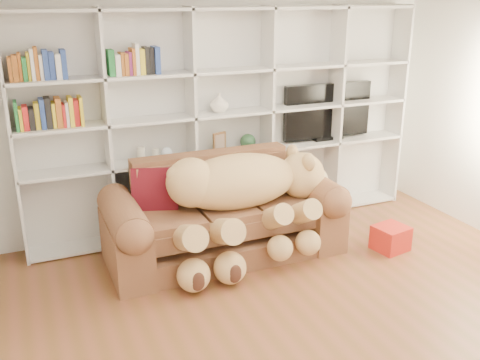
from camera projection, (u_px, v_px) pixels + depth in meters
name	position (u px, v px, depth m)	size (l,w,h in m)	color
floor	(342.00, 333.00, 4.18)	(5.00, 5.00, 0.00)	brown
wall_back	(223.00, 105.00, 5.91)	(5.00, 0.02, 2.70)	white
bookshelf	(207.00, 113.00, 5.71)	(4.43, 0.35, 2.40)	silver
sofa	(223.00, 219.00, 5.37)	(2.32, 1.00, 0.98)	brown
teddy_bear	(243.00, 194.00, 5.14)	(1.82, 0.97, 1.05)	tan
throw_pillow	(155.00, 190.00, 5.16)	(0.44, 0.14, 0.44)	#5A0F1D
gift_box	(391.00, 238.00, 5.51)	(0.32, 0.30, 0.25)	red
tv	(327.00, 112.00, 6.30)	(1.13, 0.18, 0.66)	black
picture_frame	(219.00, 142.00, 5.81)	(0.17, 0.03, 0.22)	brown
green_vase	(248.00, 142.00, 5.95)	(0.18, 0.18, 0.18)	#29512F
figurine_tall	(141.00, 154.00, 5.50)	(0.08, 0.08, 0.16)	beige
figurine_short	(156.00, 154.00, 5.57)	(0.07, 0.07, 0.12)	beige
snow_globe	(167.00, 153.00, 5.61)	(0.12, 0.12, 0.12)	white
shelf_vase	(219.00, 103.00, 5.67)	(0.20, 0.20, 0.20)	white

